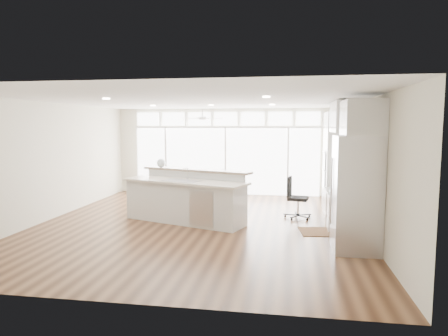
# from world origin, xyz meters

# --- Properties ---
(floor) EXTENTS (7.00, 8.00, 0.02)m
(floor) POSITION_xyz_m (0.00, 0.00, -0.01)
(floor) COLOR #3C2112
(floor) RESTS_ON ground
(ceiling) EXTENTS (7.00, 8.00, 0.02)m
(ceiling) POSITION_xyz_m (0.00, 0.00, 2.70)
(ceiling) COLOR white
(ceiling) RESTS_ON wall_back
(wall_back) EXTENTS (7.00, 0.04, 2.70)m
(wall_back) POSITION_xyz_m (0.00, 4.00, 1.35)
(wall_back) COLOR beige
(wall_back) RESTS_ON floor
(wall_front) EXTENTS (7.00, 0.04, 2.70)m
(wall_front) POSITION_xyz_m (0.00, -4.00, 1.35)
(wall_front) COLOR beige
(wall_front) RESTS_ON floor
(wall_left) EXTENTS (0.04, 8.00, 2.70)m
(wall_left) POSITION_xyz_m (-3.50, 0.00, 1.35)
(wall_left) COLOR beige
(wall_left) RESTS_ON floor
(wall_right) EXTENTS (0.04, 8.00, 2.70)m
(wall_right) POSITION_xyz_m (3.50, 0.00, 1.35)
(wall_right) COLOR beige
(wall_right) RESTS_ON floor
(glass_wall) EXTENTS (5.80, 0.06, 2.08)m
(glass_wall) POSITION_xyz_m (0.00, 3.94, 1.05)
(glass_wall) COLOR white
(glass_wall) RESTS_ON wall_back
(transom_row) EXTENTS (5.90, 0.06, 0.40)m
(transom_row) POSITION_xyz_m (0.00, 3.94, 2.38)
(transom_row) COLOR white
(transom_row) RESTS_ON wall_back
(desk_window) EXTENTS (0.04, 0.85, 0.85)m
(desk_window) POSITION_xyz_m (3.46, 0.30, 1.55)
(desk_window) COLOR white
(desk_window) RESTS_ON wall_right
(ceiling_fan) EXTENTS (1.16, 1.16, 0.32)m
(ceiling_fan) POSITION_xyz_m (-0.50, 2.80, 2.48)
(ceiling_fan) COLOR silver
(ceiling_fan) RESTS_ON ceiling
(recessed_lights) EXTENTS (3.40, 3.00, 0.02)m
(recessed_lights) POSITION_xyz_m (0.00, 0.20, 2.68)
(recessed_lights) COLOR white
(recessed_lights) RESTS_ON ceiling
(oven_cabinet) EXTENTS (0.64, 1.20, 2.50)m
(oven_cabinet) POSITION_xyz_m (3.17, 1.80, 1.25)
(oven_cabinet) COLOR silver
(oven_cabinet) RESTS_ON floor
(desk_nook) EXTENTS (0.72, 1.30, 0.76)m
(desk_nook) POSITION_xyz_m (3.13, 0.30, 0.38)
(desk_nook) COLOR silver
(desk_nook) RESTS_ON floor
(upper_cabinets) EXTENTS (0.64, 1.30, 0.64)m
(upper_cabinets) POSITION_xyz_m (3.17, 0.30, 2.35)
(upper_cabinets) COLOR silver
(upper_cabinets) RESTS_ON wall_right
(refrigerator) EXTENTS (0.76, 0.90, 2.00)m
(refrigerator) POSITION_xyz_m (3.11, -1.35, 1.00)
(refrigerator) COLOR silver
(refrigerator) RESTS_ON floor
(fridge_cabinet) EXTENTS (0.64, 0.90, 0.60)m
(fridge_cabinet) POSITION_xyz_m (3.17, -1.35, 2.30)
(fridge_cabinet) COLOR silver
(fridge_cabinet) RESTS_ON wall_right
(framed_photos) EXTENTS (0.06, 0.22, 0.80)m
(framed_photos) POSITION_xyz_m (3.46, 0.92, 1.40)
(framed_photos) COLOR black
(framed_photos) RESTS_ON wall_right
(kitchen_island) EXTENTS (3.11, 2.00, 1.16)m
(kitchen_island) POSITION_xyz_m (-0.35, 0.17, 0.58)
(kitchen_island) COLOR silver
(kitchen_island) RESTS_ON floor
(rug) EXTENTS (1.09, 0.85, 0.01)m
(rug) POSITION_xyz_m (2.71, -0.22, 0.01)
(rug) COLOR #3B2212
(rug) RESTS_ON floor
(office_chair) EXTENTS (0.58, 0.55, 0.97)m
(office_chair) POSITION_xyz_m (2.19, 0.93, 0.48)
(office_chair) COLOR black
(office_chair) RESTS_ON floor
(fishbowl) EXTENTS (0.25, 0.25, 0.21)m
(fishbowl) POSITION_xyz_m (-1.11, 0.87, 1.26)
(fishbowl) COLOR silver
(fishbowl) RESTS_ON kitchen_island
(monitor) EXTENTS (0.16, 0.52, 0.43)m
(monitor) POSITION_xyz_m (3.05, 0.30, 0.97)
(monitor) COLOR black
(monitor) RESTS_ON desk_nook
(keyboard) EXTENTS (0.11, 0.29, 0.01)m
(keyboard) POSITION_xyz_m (2.88, 0.30, 0.77)
(keyboard) COLOR silver
(keyboard) RESTS_ON desk_nook
(potted_plant) EXTENTS (0.33, 0.36, 0.26)m
(potted_plant) POSITION_xyz_m (3.17, 1.80, 2.63)
(potted_plant) COLOR #265926
(potted_plant) RESTS_ON oven_cabinet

